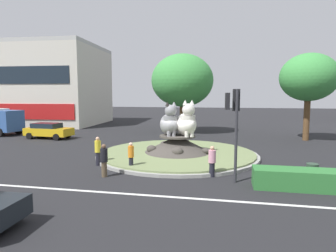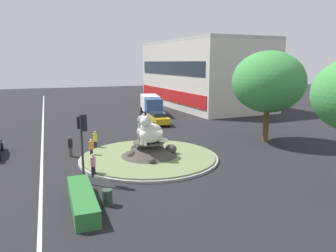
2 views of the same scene
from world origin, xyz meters
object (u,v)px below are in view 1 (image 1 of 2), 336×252
object	(u,v)px
traffic_light_mast	(234,114)
sedan_on_far_lane	(48,130)
cat_statue_white	(186,123)
pedestrian_yellow_shirt	(98,150)
pedestrian_black_shirt	(104,160)
pedestrian_pink_shirt	(212,161)
litter_bin	(312,173)
pedestrian_orange_shirt	(131,155)
broadleaf_tree_behind_island	(182,81)
second_tree_near_tower	(309,78)
shophouse_block	(15,85)
cat_statue_grey	(170,123)

from	to	relation	value
traffic_light_mast	sedan_on_far_lane	xyz separation A→B (m)	(-17.35, 10.95, -2.51)
cat_statue_white	traffic_light_mast	size ratio (longest dim) A/B	0.61
pedestrian_yellow_shirt	pedestrian_black_shirt	distance (m)	2.60
pedestrian_black_shirt	pedestrian_pink_shirt	size ratio (longest dim) A/B	1.06
sedan_on_far_lane	litter_bin	bearing A→B (deg)	-21.79
pedestrian_yellow_shirt	sedan_on_far_lane	xyz separation A→B (m)	(-9.45, 9.16, -0.11)
traffic_light_mast	pedestrian_black_shirt	bearing A→B (deg)	85.83
sedan_on_far_lane	litter_bin	size ratio (longest dim) A/B	5.16
pedestrian_yellow_shirt	pedestrian_orange_shirt	bearing A→B (deg)	12.74
broadleaf_tree_behind_island	pedestrian_yellow_shirt	distance (m)	17.04
second_tree_near_tower	pedestrian_black_shirt	size ratio (longest dim) A/B	4.69
pedestrian_orange_shirt	pedestrian_pink_shirt	size ratio (longest dim) A/B	0.98
traffic_light_mast	sedan_on_far_lane	world-z (taller)	traffic_light_mast
second_tree_near_tower	pedestrian_yellow_shirt	world-z (taller)	second_tree_near_tower
second_tree_near_tower	litter_bin	xyz separation A→B (m)	(-3.26, -13.91, -5.38)
second_tree_near_tower	sedan_on_far_lane	xyz separation A→B (m)	(-24.40, -3.73, -5.02)
shophouse_block	pedestrian_orange_shirt	world-z (taller)	shophouse_block
shophouse_block	pedestrian_yellow_shirt	size ratio (longest dim) A/B	15.32
cat_statue_grey	traffic_light_mast	world-z (taller)	traffic_light_mast
second_tree_near_tower	cat_statue_white	bearing A→B (deg)	-137.29
cat_statue_grey	broadleaf_tree_behind_island	world-z (taller)	broadleaf_tree_behind_island
pedestrian_black_shirt	traffic_light_mast	bearing A→B (deg)	162.87
broadleaf_tree_behind_island	pedestrian_pink_shirt	bearing A→B (deg)	-76.51
traffic_light_mast	litter_bin	distance (m)	4.82
broadleaf_tree_behind_island	pedestrian_black_shirt	distance (m)	19.00
shophouse_block	pedestrian_yellow_shirt	world-z (taller)	shophouse_block
broadleaf_tree_behind_island	litter_bin	world-z (taller)	broadleaf_tree_behind_island
pedestrian_orange_shirt	litter_bin	xyz separation A→B (m)	(9.40, -0.39, -0.39)
pedestrian_black_shirt	pedestrian_orange_shirt	bearing A→B (deg)	-141.52
cat_statue_grey	pedestrian_yellow_shirt	distance (m)	5.40
cat_statue_white	litter_bin	xyz separation A→B (m)	(6.82, -4.62, -1.90)
pedestrian_yellow_shirt	pedestrian_pink_shirt	distance (m)	6.94
cat_statue_grey	litter_bin	size ratio (longest dim) A/B	2.91
cat_statue_white	second_tree_near_tower	xyz separation A→B (m)	(10.07, 9.30, 3.48)
cat_statue_white	pedestrian_black_shirt	world-z (taller)	cat_statue_white
shophouse_block	broadleaf_tree_behind_island	size ratio (longest dim) A/B	3.03
pedestrian_yellow_shirt	traffic_light_mast	bearing A→B (deg)	15.57
traffic_light_mast	broadleaf_tree_behind_island	distance (m)	18.78
traffic_light_mast	cat_statue_white	bearing A→B (deg)	21.47
cat_statue_white	pedestrian_orange_shirt	size ratio (longest dim) A/B	1.75
cat_statue_grey	sedan_on_far_lane	bearing A→B (deg)	-133.67
sedan_on_far_lane	shophouse_block	bearing A→B (deg)	141.17
broadleaf_tree_behind_island	sedan_on_far_lane	bearing A→B (deg)	-150.36
second_tree_near_tower	pedestrian_pink_shirt	bearing A→B (deg)	-120.07
second_tree_near_tower	sedan_on_far_lane	size ratio (longest dim) A/B	1.74
cat_statue_grey	cat_statue_white	xyz separation A→B (m)	(1.19, -0.10, 0.04)
pedestrian_pink_shirt	sedan_on_far_lane	xyz separation A→B (m)	(-16.30, 10.27, -0.04)
shophouse_block	second_tree_near_tower	distance (m)	39.58
second_tree_near_tower	broadleaf_tree_behind_island	bearing A→B (deg)	165.33
cat_statue_white	litter_bin	bearing A→B (deg)	31.30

